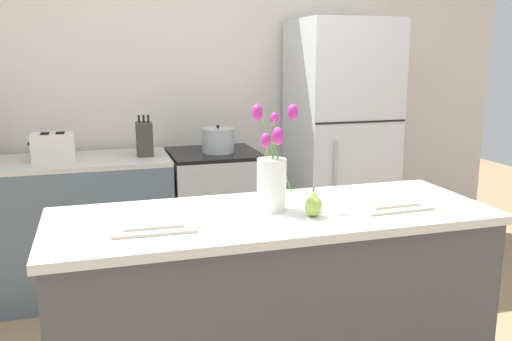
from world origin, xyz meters
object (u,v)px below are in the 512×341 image
(plate_setting_right, at_px, (384,201))
(cooking_pot, at_px, (218,140))
(flower_vase, at_px, (272,175))
(toaster, at_px, (53,147))
(stove_range, at_px, (215,216))
(refrigerator, at_px, (340,146))
(knife_block, at_px, (144,139))
(pear_figurine, at_px, (313,205))
(plate_setting_left, at_px, (152,221))

(plate_setting_right, height_order, cooking_pot, cooking_pot)
(flower_vase, bearing_deg, cooking_pot, 85.50)
(plate_setting_right, relative_size, toaster, 1.11)
(plate_setting_right, bearing_deg, stove_range, 103.60)
(refrigerator, distance_m, toaster, 1.99)
(refrigerator, bearing_deg, stove_range, -179.96)
(flower_vase, distance_m, knife_block, 1.60)
(pear_figurine, height_order, plate_setting_left, pear_figurine)
(refrigerator, bearing_deg, toaster, 179.98)
(stove_range, bearing_deg, plate_setting_right, -76.40)
(plate_setting_left, xyz_separation_m, knife_block, (0.12, 1.61, 0.07))
(refrigerator, relative_size, pear_figurine, 15.45)
(refrigerator, relative_size, plate_setting_right, 5.85)
(plate_setting_right, xyz_separation_m, knife_block, (-0.86, 1.61, 0.07))
(stove_range, bearing_deg, knife_block, -178.33)
(stove_range, xyz_separation_m, pear_figurine, (0.03, -1.70, 0.54))
(stove_range, height_order, plate_setting_left, plate_setting_left)
(plate_setting_left, bearing_deg, refrigerator, 46.42)
(stove_range, xyz_separation_m, plate_setting_right, (0.39, -1.62, 0.50))
(plate_setting_left, xyz_separation_m, toaster, (-0.44, 1.62, 0.04))
(flower_vase, relative_size, toaster, 1.54)
(pear_figurine, distance_m, toaster, 2.01)
(refrigerator, relative_size, toaster, 6.50)
(refrigerator, distance_m, plate_setting_left, 2.24)
(flower_vase, xyz_separation_m, plate_setting_left, (-0.49, -0.05, -0.14))
(toaster, bearing_deg, refrigerator, -0.02)
(plate_setting_left, bearing_deg, pear_figurine, -7.54)
(knife_block, bearing_deg, flower_vase, -76.62)
(refrigerator, xyz_separation_m, flower_vase, (-1.05, -1.57, 0.19))
(plate_setting_left, height_order, cooking_pot, cooking_pot)
(pear_figurine, bearing_deg, plate_setting_left, 172.46)
(toaster, relative_size, knife_block, 1.04)
(cooking_pot, xyz_separation_m, knife_block, (-0.49, 0.02, 0.03))
(stove_range, distance_m, refrigerator, 1.05)
(toaster, xyz_separation_m, cooking_pot, (1.06, -0.04, -0.00))
(refrigerator, xyz_separation_m, plate_setting_left, (-1.54, -1.62, 0.05))
(refrigerator, xyz_separation_m, plate_setting_right, (-0.56, -1.62, 0.05))
(pear_figurine, relative_size, knife_block, 0.44)
(pear_figurine, bearing_deg, flower_vase, 134.43)
(stove_range, xyz_separation_m, cooking_pot, (0.02, -0.04, 0.54))
(stove_range, distance_m, toaster, 1.17)
(refrigerator, distance_m, pear_figurine, 1.94)
(cooking_pot, bearing_deg, toaster, 177.91)
(flower_vase, distance_m, cooking_pot, 1.54)
(pear_figurine, bearing_deg, stove_range, 91.02)
(stove_range, relative_size, flower_vase, 2.13)
(plate_setting_right, relative_size, knife_block, 1.15)
(flower_vase, xyz_separation_m, plate_setting_right, (0.49, -0.05, -0.14))
(flower_vase, distance_m, toaster, 1.83)
(cooking_pot, height_order, knife_block, knife_block)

